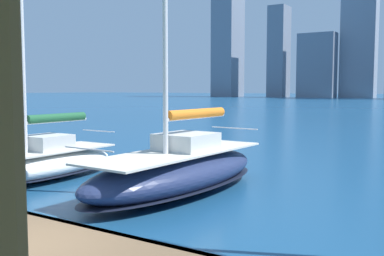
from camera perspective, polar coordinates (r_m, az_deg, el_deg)
name	(u,v)px	position (r m, az deg, el deg)	size (l,w,h in m)	color
dock_pier	(27,245)	(8.84, -20.16, -13.77)	(28.00, 2.80, 0.60)	brown
sailboat_orange	(178,169)	(14.52, -1.77, -5.24)	(3.03, 8.25, 12.17)	navy
sailboat_forest	(39,161)	(17.49, -18.88, -4.04)	(2.44, 6.97, 12.42)	white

